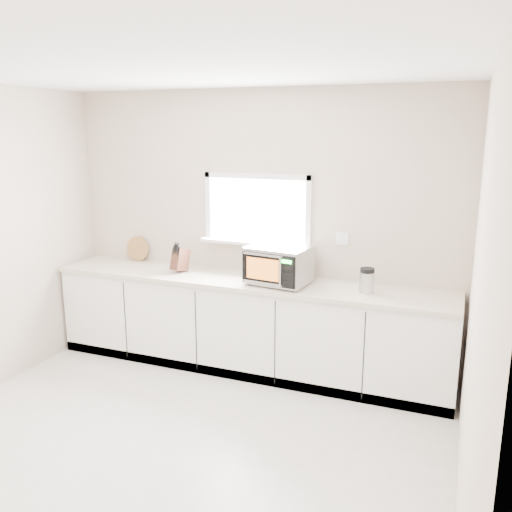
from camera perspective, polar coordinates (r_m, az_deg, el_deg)
The scene contains 8 objects.
ground at distance 4.19m, azimuth -10.48°, elevation -20.65°, with size 4.00×4.00×0.00m, color beige.
back_wall at distance 5.36m, azimuth 0.19°, elevation 2.96°, with size 4.00×0.17×2.70m.
cabinets at distance 5.34m, azimuth -0.99°, elevation -7.37°, with size 3.92×0.60×0.88m, color white.
countertop at distance 5.19m, azimuth -1.05°, elevation -2.65°, with size 3.92×0.64×0.04m, color beige.
microwave at distance 4.99m, azimuth 2.39°, elevation -0.88°, with size 0.59×0.50×0.35m.
knife_block at distance 5.45m, azimuth -7.99°, elevation -0.32°, with size 0.15×0.23×0.31m.
cutting_board at distance 6.00m, azimuth -12.36°, elevation 0.76°, with size 0.27×0.27×0.02m, color olive.
coffee_grinder at distance 4.83m, azimuth 11.59°, elevation -2.51°, with size 0.15×0.15×0.23m.
Camera 1 is at (1.91, -2.91, 2.33)m, focal length 38.00 mm.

